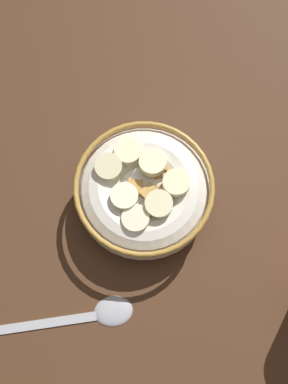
{
  "coord_description": "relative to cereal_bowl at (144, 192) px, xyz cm",
  "views": [
    {
      "loc": [
        -11.83,
        -9.45,
        55.55
      ],
      "look_at": [
        0.0,
        0.0,
        3.0
      ],
      "focal_mm": 45.38,
      "sensor_mm": 36.0,
      "label": 1
    }
  ],
  "objects": [
    {
      "name": "spoon",
      "position": [
        -13.96,
        -3.83,
        -2.68
      ],
      "size": [
        13.76,
        13.09,
        0.8
      ],
      "color": "#A5A5AD",
      "rests_on": "ground_plane"
    },
    {
      "name": "cereal_bowl",
      "position": [
        0.0,
        0.0,
        0.0
      ],
      "size": [
        15.5,
        15.5,
        6.39
      ],
      "color": "silver",
      "rests_on": "ground_plane"
    },
    {
      "name": "ground_plane",
      "position": [
        0.01,
        0.0,
        -4.02
      ],
      "size": [
        125.89,
        125.89,
        2.0
      ],
      "primitive_type": "cube",
      "color": "#472B19"
    }
  ]
}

